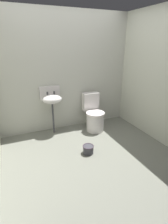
# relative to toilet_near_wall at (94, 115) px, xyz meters

# --- Properties ---
(ground_plane) EXTENTS (3.27, 2.99, 0.08)m
(ground_plane) POSITION_rel_toilet_near_wall_xyz_m (-0.50, -0.94, -0.36)
(ground_plane) COLOR slate
(wall_back) EXTENTS (3.27, 0.10, 2.44)m
(wall_back) POSITION_rel_toilet_near_wall_xyz_m (-0.50, 0.40, 0.90)
(wall_back) COLOR #BABAAE
(wall_back) RESTS_ON ground
(wall_right) EXTENTS (0.10, 2.79, 2.44)m
(wall_right) POSITION_rel_toilet_near_wall_xyz_m (0.98, -0.84, 0.90)
(wall_right) COLOR beige
(wall_right) RESTS_ON ground
(toilet_near_wall) EXTENTS (0.43, 0.62, 0.78)m
(toilet_near_wall) POSITION_rel_toilet_near_wall_xyz_m (0.00, 0.00, 0.00)
(toilet_near_wall) COLOR silver
(toilet_near_wall) RESTS_ON ground
(sink) EXTENTS (0.42, 0.35, 0.99)m
(sink) POSITION_rel_toilet_near_wall_xyz_m (-0.87, 0.19, 0.43)
(sink) COLOR #36353C
(sink) RESTS_ON ground
(bucket) EXTENTS (0.20, 0.20, 0.15)m
(bucket) POSITION_rel_toilet_near_wall_xyz_m (-0.51, -0.84, -0.24)
(bucket) COLOR #36353C
(bucket) RESTS_ON ground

